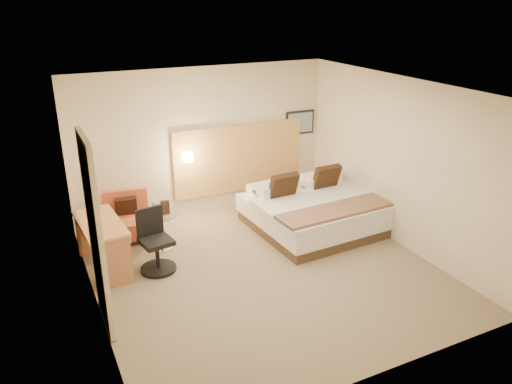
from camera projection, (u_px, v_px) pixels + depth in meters
name	position (u px, v px, depth m)	size (l,w,h in m)	color
floor	(264.00, 271.00, 7.48)	(4.80, 5.00, 0.02)	#7B6953
ceiling	(266.00, 89.00, 6.47)	(4.80, 5.00, 0.02)	silver
wall_back	(203.00, 142.00, 9.08)	(4.80, 0.02, 2.70)	beige
wall_front	(381.00, 269.00, 4.88)	(4.80, 0.02, 2.70)	beige
wall_left	(87.00, 217.00, 6.00)	(0.02, 5.00, 2.70)	beige
wall_right	(400.00, 163.00, 7.95)	(0.02, 5.00, 2.70)	beige
headboard_panel	(239.00, 158.00, 9.47)	(2.60, 0.04, 1.30)	tan
art_frame	(300.00, 123.00, 9.81)	(0.62, 0.03, 0.47)	black
art_canvas	(300.00, 123.00, 9.80)	(0.54, 0.01, 0.39)	slate
lamp_arm	(187.00, 156.00, 8.93)	(0.02, 0.02, 0.12)	white
lamp_shade	(188.00, 157.00, 8.88)	(0.15, 0.15, 0.15)	#F6E5C0
curtain	(96.00, 235.00, 5.86)	(0.06, 0.90, 2.42)	beige
bottle_a	(154.00, 207.00, 7.91)	(0.06, 0.06, 0.21)	#98B9EB
menu_folder	(165.00, 207.00, 7.89)	(0.14, 0.05, 0.23)	#3A2317
bed	(313.00, 210.00, 8.72)	(2.17, 2.12, 1.02)	#473423
lounge_chair	(128.00, 220.00, 8.37)	(0.82, 0.74, 0.79)	#A0814B
side_table	(161.00, 229.00, 8.02)	(0.59, 0.59, 0.59)	silver
desk	(103.00, 232.00, 7.30)	(0.65, 1.28, 0.78)	tan
desk_chair	(155.00, 246.00, 7.37)	(0.61, 0.61, 0.94)	black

